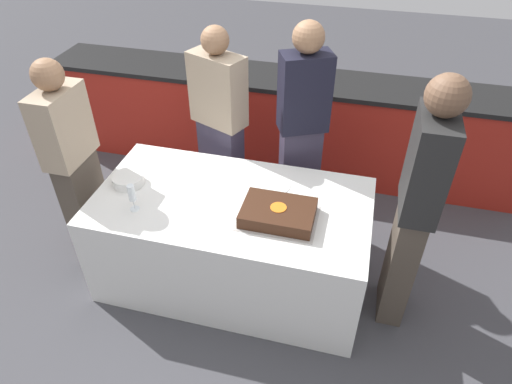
% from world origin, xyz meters
% --- Properties ---
extents(ground_plane, '(14.00, 14.00, 0.00)m').
position_xyz_m(ground_plane, '(0.00, 0.00, 0.00)').
color(ground_plane, '#424247').
extents(back_counter, '(4.40, 0.58, 0.92)m').
position_xyz_m(back_counter, '(0.00, 1.56, 0.46)').
color(back_counter, '#A82319').
rests_on(back_counter, ground_plane).
extents(dining_table, '(1.82, 0.96, 0.73)m').
position_xyz_m(dining_table, '(0.00, 0.00, 0.37)').
color(dining_table, white).
rests_on(dining_table, ground_plane).
extents(cake, '(0.49, 0.36, 0.09)m').
position_xyz_m(cake, '(0.34, -0.10, 0.77)').
color(cake, '#B7B2AD').
rests_on(cake, dining_table).
extents(plate_stack, '(0.22, 0.22, 0.06)m').
position_xyz_m(plate_stack, '(-0.73, -0.00, 0.76)').
color(plate_stack, white).
rests_on(plate_stack, dining_table).
extents(wine_glass, '(0.06, 0.06, 0.19)m').
position_xyz_m(wine_glass, '(-0.57, -0.24, 0.85)').
color(wine_glass, white).
rests_on(wine_glass, dining_table).
extents(side_plate_near_cake, '(0.19, 0.19, 0.00)m').
position_xyz_m(side_plate_near_cake, '(0.25, 0.22, 0.73)').
color(side_plate_near_cake, white).
rests_on(side_plate_near_cake, dining_table).
extents(person_cutting_cake, '(0.40, 0.33, 1.70)m').
position_xyz_m(person_cutting_cake, '(0.34, 0.70, 0.90)').
color(person_cutting_cake, '#383347').
rests_on(person_cutting_cake, ground_plane).
extents(person_seated_left, '(0.20, 0.39, 1.58)m').
position_xyz_m(person_seated_left, '(-1.13, 0.00, 0.81)').
color(person_seated_left, '#4C4238').
rests_on(person_seated_left, ground_plane).
extents(person_seated_right, '(0.22, 0.39, 1.73)m').
position_xyz_m(person_seated_right, '(1.13, 0.00, 0.91)').
color(person_seated_right, '#4C4238').
rests_on(person_seated_right, ground_plane).
extents(person_standing_back, '(0.46, 0.35, 1.62)m').
position_xyz_m(person_standing_back, '(-0.30, 0.70, 0.83)').
color(person_standing_back, '#383347').
rests_on(person_standing_back, ground_plane).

